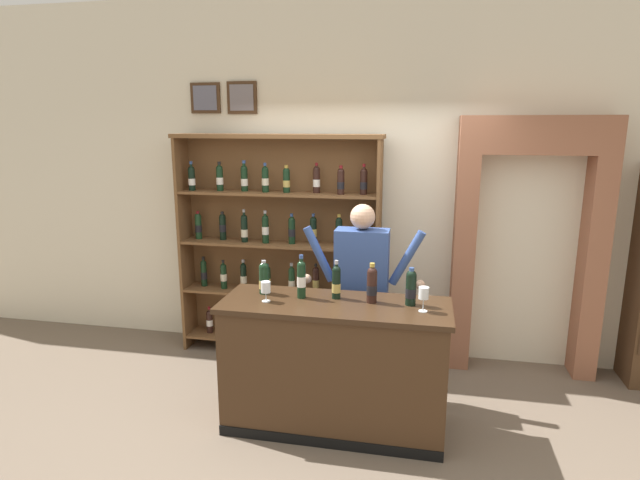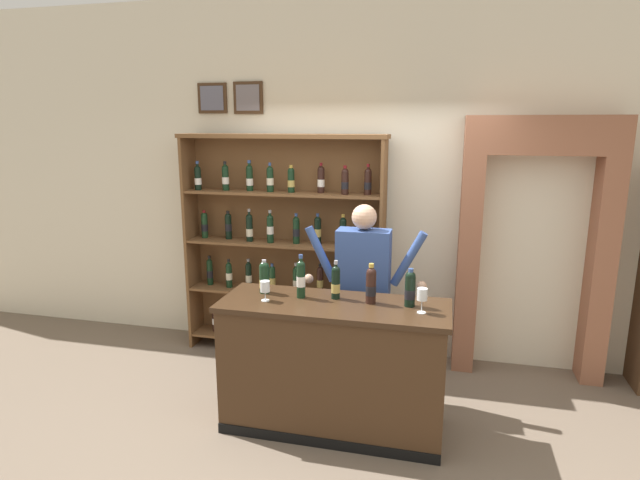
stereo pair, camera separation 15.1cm
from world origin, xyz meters
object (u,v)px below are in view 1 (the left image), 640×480
object	(u,v)px
tasting_counter	(334,366)
tasting_bottle_brunello	(372,284)
shopkeeper	(362,279)
tasting_bottle_riserva	(264,278)
wine_shelf	(280,240)
tasting_bottle_rosso	(301,278)
wine_glass_spare	(266,288)
tasting_bottle_bianco	(336,282)
tasting_bottle_vin_santo	(411,287)
wine_glass_right	(424,294)

from	to	relation	value
tasting_counter	tasting_bottle_brunello	distance (m)	0.70
shopkeeper	tasting_bottle_riserva	distance (m)	0.84
wine_shelf	tasting_counter	bearing A→B (deg)	-58.16
tasting_bottle_rosso	wine_glass_spare	size ratio (longest dim) A/B	2.18
wine_shelf	tasting_bottle_bianco	size ratio (longest dim) A/B	7.42
tasting_bottle_riserva	tasting_bottle_bianco	bearing A→B (deg)	-0.40
tasting_bottle_riserva	tasting_bottle_rosso	distance (m)	0.31
tasting_bottle_rosso	tasting_bottle_vin_santo	distance (m)	0.82
tasting_counter	tasting_bottle_riserva	world-z (taller)	tasting_bottle_riserva
tasting_counter	tasting_bottle_vin_santo	world-z (taller)	tasting_bottle_vin_santo
tasting_bottle_brunello	wine_glass_spare	xyz separation A→B (m)	(-0.77, -0.14, -0.04)
shopkeeper	tasting_bottle_brunello	bearing A→B (deg)	-74.70
wine_shelf	tasting_bottle_vin_santo	xyz separation A→B (m)	(1.32, -1.18, -0.03)
wine_shelf	tasting_bottle_rosso	world-z (taller)	wine_shelf
tasting_bottle_brunello	wine_glass_right	world-z (taller)	tasting_bottle_brunello
tasting_counter	shopkeeper	distance (m)	0.78
shopkeeper	tasting_bottle_rosso	bearing A→B (deg)	-128.53
wine_shelf	tasting_bottle_rosso	size ratio (longest dim) A/B	6.56
wine_glass_right	tasting_bottle_riserva	bearing A→B (deg)	172.44
wine_glass_right	wine_glass_spare	bearing A→B (deg)	-179.07
tasting_bottle_rosso	tasting_bottle_brunello	distance (m)	0.53
shopkeeper	tasting_bottle_rosso	xyz separation A→B (m)	(-0.40, -0.50, 0.13)
shopkeeper	tasting_bottle_riserva	xyz separation A→B (m)	(-0.70, -0.45, 0.10)
wine_glass_right	tasting_bottle_bianco	bearing A→B (deg)	166.32
tasting_bottle_vin_santo	wine_glass_spare	xyz separation A→B (m)	(-1.05, -0.14, -0.03)
tasting_bottle_bianco	wine_glass_right	xyz separation A→B (m)	(0.65, -0.16, -0.00)
tasting_bottle_bianco	wine_glass_right	bearing A→B (deg)	-13.68
tasting_counter	wine_glass_right	distance (m)	0.90
shopkeeper	wine_shelf	bearing A→B (deg)	142.82
wine_glass_right	tasting_bottle_vin_santo	bearing A→B (deg)	127.29
tasting_bottle_brunello	tasting_bottle_bianco	bearing A→B (deg)	172.04
shopkeeper	tasting_bottle_vin_santo	xyz separation A→B (m)	(0.42, -0.50, 0.11)
wine_glass_right	tasting_bottle_rosso	bearing A→B (deg)	172.63
wine_shelf	tasting_bottle_vin_santo	distance (m)	1.77
tasting_bottle_rosso	wine_glass_spare	distance (m)	0.28
wine_shelf	tasting_bottle_bianco	bearing A→B (deg)	-56.12
wine_glass_spare	shopkeeper	bearing A→B (deg)	44.95
tasting_bottle_riserva	tasting_bottle_vin_santo	xyz separation A→B (m)	(1.12, -0.04, 0.01)
shopkeeper	wine_glass_right	xyz separation A→B (m)	(0.51, -0.62, 0.10)
wine_shelf	wine_glass_spare	xyz separation A→B (m)	(0.27, -1.32, -0.06)
tasting_bottle_brunello	wine_glass_spare	size ratio (longest dim) A/B	1.96
tasting_bottle_riserva	tasting_bottle_rosso	world-z (taller)	tasting_bottle_rosso
shopkeeper	tasting_bottle_rosso	distance (m)	0.65
wine_shelf	tasting_bottle_riserva	distance (m)	1.16
shopkeeper	tasting_bottle_vin_santo	bearing A→B (deg)	-49.76
tasting_bottle_riserva	tasting_bottle_rosso	xyz separation A→B (m)	(0.31, -0.04, 0.03)
tasting_bottle_bianco	tasting_bottle_vin_santo	distance (m)	0.56
tasting_bottle_brunello	tasting_bottle_riserva	bearing A→B (deg)	177.14
wine_glass_spare	tasting_bottle_bianco	bearing A→B (deg)	19.43
shopkeeper	tasting_bottle_vin_santo	world-z (taller)	shopkeeper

